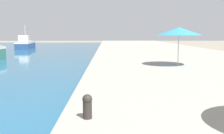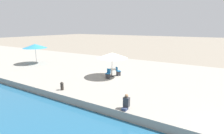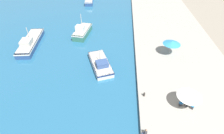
# 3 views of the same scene
# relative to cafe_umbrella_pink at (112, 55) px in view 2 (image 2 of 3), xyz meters

# --- Properties ---
(cafe_umbrella_pink) EXTENTS (3.04, 3.04, 2.43)m
(cafe_umbrella_pink) POSITION_rel_cafe_umbrella_pink_xyz_m (0.00, 0.00, 0.00)
(cafe_umbrella_pink) COLOR #B7B7B7
(cafe_umbrella_pink) RESTS_ON quay_promenade
(cafe_umbrella_white) EXTENTS (3.07, 3.07, 2.64)m
(cafe_umbrella_white) POSITION_rel_cafe_umbrella_pink_xyz_m (0.22, 12.10, 0.21)
(cafe_umbrella_white) COLOR #B7B7B7
(cafe_umbrella_white) RESTS_ON quay_promenade
(cafe_table) EXTENTS (0.80, 0.80, 0.74)m
(cafe_table) POSITION_rel_cafe_umbrella_pink_xyz_m (0.12, 0.11, -1.63)
(cafe_table) COLOR #333338
(cafe_table) RESTS_ON quay_promenade
(cafe_chair_left) EXTENTS (0.58, 0.57, 0.91)m
(cafe_chair_left) POSITION_rel_cafe_umbrella_pink_xyz_m (0.71, -0.30, -1.83)
(cafe_chair_left) COLOR #2D2D33
(cafe_chair_left) RESTS_ON quay_promenade
(cafe_chair_right) EXTENTS (0.44, 0.41, 0.91)m
(cafe_chair_right) POSITION_rel_cafe_umbrella_pink_xyz_m (-0.61, 0.09, -1.83)
(cafe_chair_right) COLOR #2D2D33
(cafe_chair_right) RESTS_ON quay_promenade
(person_at_quay) EXTENTS (0.52, 0.36, 0.95)m
(person_at_quay) POSITION_rel_cafe_umbrella_pink_xyz_m (-5.55, -4.36, -1.74)
(person_at_quay) COLOR #333D5B
(person_at_quay) RESTS_ON quay_promenade
(mooring_bollard) EXTENTS (0.26, 0.26, 0.65)m
(mooring_bollard) POSITION_rel_cafe_umbrella_pink_xyz_m (-5.21, 1.43, -1.81)
(mooring_bollard) COLOR #2D2823
(mooring_bollard) RESTS_ON quay_promenade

